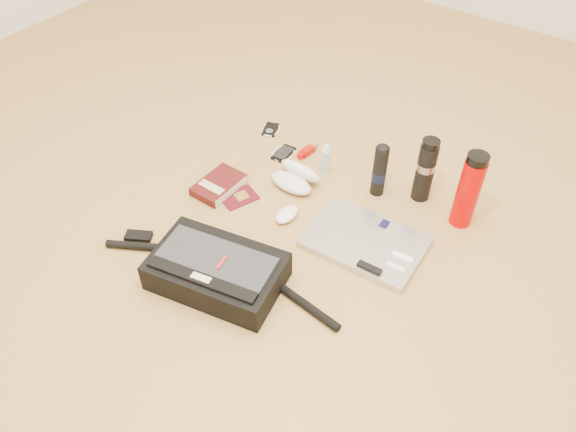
% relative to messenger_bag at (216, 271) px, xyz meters
% --- Properties ---
extents(ground, '(4.00, 4.00, 0.00)m').
position_rel_messenger_bag_xyz_m(ground, '(0.04, 0.25, -0.05)').
color(ground, '#B08749').
rests_on(ground, ground).
extents(messenger_bag, '(0.81, 0.32, 0.11)m').
position_rel_messenger_bag_xyz_m(messenger_bag, '(0.00, 0.00, 0.00)').
color(messenger_bag, black).
rests_on(messenger_bag, ground).
extents(laptop, '(0.39, 0.28, 0.04)m').
position_rel_messenger_bag_xyz_m(laptop, '(0.29, 0.41, -0.04)').
color(laptop, '#B6B6B9').
rests_on(laptop, ground).
extents(book, '(0.12, 0.19, 0.03)m').
position_rel_messenger_bag_xyz_m(book, '(-0.28, 0.33, -0.03)').
color(book, '#400E0E').
rests_on(book, ground).
extents(passport, '(0.13, 0.15, 0.01)m').
position_rel_messenger_bag_xyz_m(passport, '(-0.19, 0.34, -0.05)').
color(passport, '#4B0A16').
rests_on(passport, ground).
extents(mouse, '(0.06, 0.10, 0.03)m').
position_rel_messenger_bag_xyz_m(mouse, '(0.01, 0.36, -0.03)').
color(mouse, white).
rests_on(mouse, ground).
extents(sunglasses_case, '(0.18, 0.15, 0.10)m').
position_rel_messenger_bag_xyz_m(sunglasses_case, '(-0.07, 0.52, -0.02)').
color(sunglasses_case, white).
rests_on(sunglasses_case, ground).
extents(ipod, '(0.10, 0.10, 0.01)m').
position_rel_messenger_bag_xyz_m(ipod, '(-0.35, 0.73, -0.05)').
color(ipod, black).
rests_on(ipod, ground).
extents(phone, '(0.09, 0.11, 0.01)m').
position_rel_messenger_bag_xyz_m(phone, '(-0.21, 0.64, -0.05)').
color(phone, black).
rests_on(phone, ground).
extents(inhaler, '(0.04, 0.10, 0.03)m').
position_rel_messenger_bag_xyz_m(inhaler, '(-0.14, 0.69, -0.04)').
color(inhaler, '#A10E06').
rests_on(inhaler, ground).
extents(spray_bottle, '(0.03, 0.03, 0.12)m').
position_rel_messenger_bag_xyz_m(spray_bottle, '(-0.02, 0.65, 0.00)').
color(spray_bottle, '#9FC3DC').
rests_on(spray_bottle, ground).
extents(aerosol_can, '(0.06, 0.06, 0.21)m').
position_rel_messenger_bag_xyz_m(aerosol_can, '(0.20, 0.66, 0.05)').
color(aerosol_can, black).
rests_on(aerosol_can, ground).
extents(thermos_black, '(0.08, 0.08, 0.25)m').
position_rel_messenger_bag_xyz_m(thermos_black, '(0.33, 0.73, 0.07)').
color(thermos_black, black).
rests_on(thermos_black, ground).
extents(thermos_red, '(0.09, 0.09, 0.29)m').
position_rel_messenger_bag_xyz_m(thermos_red, '(0.50, 0.69, 0.09)').
color(thermos_red, '#BC0100').
rests_on(thermos_red, ground).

